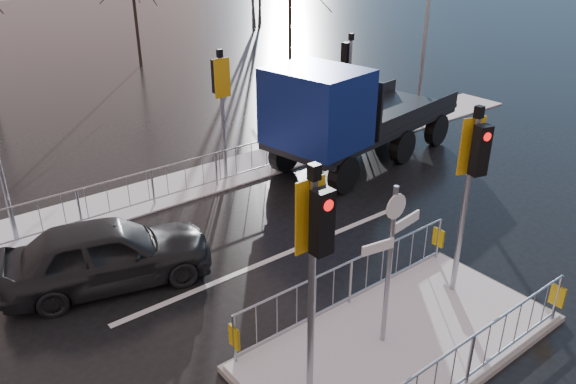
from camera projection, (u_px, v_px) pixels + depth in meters
ground at (401, 345)px, 10.25m from camera, size 120.00×120.00×0.00m
snow_verge at (177, 188)px, 16.35m from camera, size 30.00×2.00×0.04m
lane_markings at (415, 355)px, 10.01m from camera, size 8.00×11.38×0.01m
traffic_island at (402, 328)px, 10.08m from camera, size 6.00×3.04×4.15m
far_kerb_fixtures at (192, 159)px, 15.72m from camera, size 18.00×0.65×3.83m
car_far_lane at (107, 253)px, 11.73m from camera, size 4.62×2.81×1.47m
flatbed_truck at (338, 115)px, 16.82m from camera, size 7.57×3.77×3.35m
street_lamp_right at (430, 3)px, 20.29m from camera, size 1.25×0.18×8.00m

